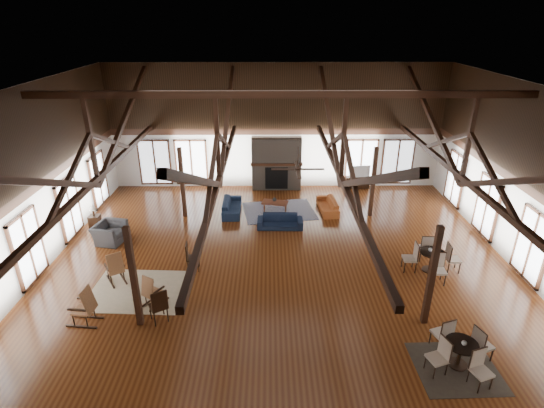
{
  "coord_description": "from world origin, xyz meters",
  "views": [
    {
      "loc": [
        -0.37,
        -13.07,
        7.95
      ],
      "look_at": [
        -0.26,
        1.0,
        1.66
      ],
      "focal_mm": 28.0,
      "sensor_mm": 36.0,
      "label": 1
    }
  ],
  "objects_px": {
    "coffee_table": "(275,203)",
    "tv_console": "(357,182)",
    "cafe_table_near": "(461,350)",
    "armchair": "(110,233)",
    "sofa_orange": "(328,205)",
    "sofa_navy_front": "(280,221)",
    "sofa_navy_left": "(232,206)",
    "cafe_table_far": "(432,258)"
  },
  "relations": [
    {
      "from": "coffee_table",
      "to": "tv_console",
      "type": "relative_size",
      "value": 1.05
    },
    {
      "from": "cafe_table_near",
      "to": "armchair",
      "type": "bearing_deg",
      "value": 149.28
    },
    {
      "from": "armchair",
      "to": "sofa_orange",
      "type": "bearing_deg",
      "value": -60.4
    },
    {
      "from": "tv_console",
      "to": "sofa_orange",
      "type": "bearing_deg",
      "value": -123.43
    },
    {
      "from": "cafe_table_near",
      "to": "sofa_navy_front",
      "type": "bearing_deg",
      "value": 119.4
    },
    {
      "from": "coffee_table",
      "to": "cafe_table_near",
      "type": "bearing_deg",
      "value": -51.56
    },
    {
      "from": "sofa_navy_left",
      "to": "cafe_table_far",
      "type": "relative_size",
      "value": 1.0
    },
    {
      "from": "sofa_navy_front",
      "to": "sofa_navy_left",
      "type": "xyz_separation_m",
      "value": [
        -2.08,
        1.48,
        0.01
      ]
    },
    {
      "from": "armchair",
      "to": "cafe_table_far",
      "type": "bearing_deg",
      "value": -88.21
    },
    {
      "from": "sofa_navy_left",
      "to": "cafe_table_near",
      "type": "height_order",
      "value": "cafe_table_near"
    },
    {
      "from": "coffee_table",
      "to": "armchair",
      "type": "bearing_deg",
      "value": -144.04
    },
    {
      "from": "sofa_navy_front",
      "to": "tv_console",
      "type": "relative_size",
      "value": 1.59
    },
    {
      "from": "sofa_navy_front",
      "to": "sofa_orange",
      "type": "height_order",
      "value": "sofa_navy_front"
    },
    {
      "from": "sofa_orange",
      "to": "cafe_table_far",
      "type": "distance_m",
      "value": 5.62
    },
    {
      "from": "coffee_table",
      "to": "cafe_table_near",
      "type": "xyz_separation_m",
      "value": [
        4.41,
        -9.11,
        0.1
      ]
    },
    {
      "from": "sofa_navy_left",
      "to": "armchair",
      "type": "bearing_deg",
      "value": 119.47
    },
    {
      "from": "sofa_navy_left",
      "to": "cafe_table_near",
      "type": "xyz_separation_m",
      "value": [
        6.3,
        -8.97,
        0.19
      ]
    },
    {
      "from": "sofa_orange",
      "to": "cafe_table_near",
      "type": "height_order",
      "value": "cafe_table_near"
    },
    {
      "from": "armchair",
      "to": "cafe_table_far",
      "type": "distance_m",
      "value": 11.72
    },
    {
      "from": "coffee_table",
      "to": "armchair",
      "type": "xyz_separation_m",
      "value": [
        -6.33,
        -2.73,
        -0.0
      ]
    },
    {
      "from": "armchair",
      "to": "tv_console",
      "type": "bearing_deg",
      "value": -50.18
    },
    {
      "from": "coffee_table",
      "to": "cafe_table_far",
      "type": "xyz_separation_m",
      "value": [
        5.2,
        -4.84,
        0.13
      ]
    },
    {
      "from": "sofa_orange",
      "to": "tv_console",
      "type": "distance_m",
      "value": 3.33
    },
    {
      "from": "sofa_orange",
      "to": "armchair",
      "type": "bearing_deg",
      "value": -76.65
    },
    {
      "from": "sofa_orange",
      "to": "coffee_table",
      "type": "height_order",
      "value": "sofa_orange"
    },
    {
      "from": "sofa_navy_left",
      "to": "cafe_table_near",
      "type": "bearing_deg",
      "value": -145.7
    },
    {
      "from": "armchair",
      "to": "tv_console",
      "type": "relative_size",
      "value": 0.98
    },
    {
      "from": "coffee_table",
      "to": "armchair",
      "type": "distance_m",
      "value": 6.89
    },
    {
      "from": "cafe_table_far",
      "to": "sofa_orange",
      "type": "bearing_deg",
      "value": 120.66
    },
    {
      "from": "cafe_table_near",
      "to": "cafe_table_far",
      "type": "distance_m",
      "value": 4.34
    },
    {
      "from": "sofa_orange",
      "to": "cafe_table_near",
      "type": "xyz_separation_m",
      "value": [
        2.07,
        -9.1,
        0.21
      ]
    },
    {
      "from": "sofa_navy_front",
      "to": "tv_console",
      "type": "xyz_separation_m",
      "value": [
        3.98,
        4.38,
        0.02
      ]
    },
    {
      "from": "sofa_navy_front",
      "to": "sofa_orange",
      "type": "bearing_deg",
      "value": 38.34
    },
    {
      "from": "armchair",
      "to": "tv_console",
      "type": "xyz_separation_m",
      "value": [
        10.5,
        5.49,
        -0.08
      ]
    },
    {
      "from": "armchair",
      "to": "sofa_navy_front",
      "type": "bearing_deg",
      "value": -68.12
    },
    {
      "from": "armchair",
      "to": "sofa_navy_left",
      "type": "bearing_deg",
      "value": -47.56
    },
    {
      "from": "sofa_navy_left",
      "to": "sofa_orange",
      "type": "xyz_separation_m",
      "value": [
        4.22,
        0.13,
        -0.02
      ]
    },
    {
      "from": "cafe_table_near",
      "to": "tv_console",
      "type": "height_order",
      "value": "cafe_table_near"
    },
    {
      "from": "sofa_orange",
      "to": "coffee_table",
      "type": "relative_size",
      "value": 1.49
    },
    {
      "from": "sofa_navy_front",
      "to": "cafe_table_far",
      "type": "height_order",
      "value": "cafe_table_far"
    },
    {
      "from": "cafe_table_near",
      "to": "cafe_table_far",
      "type": "relative_size",
      "value": 0.96
    },
    {
      "from": "sofa_navy_front",
      "to": "armchair",
      "type": "relative_size",
      "value": 1.62
    }
  ]
}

